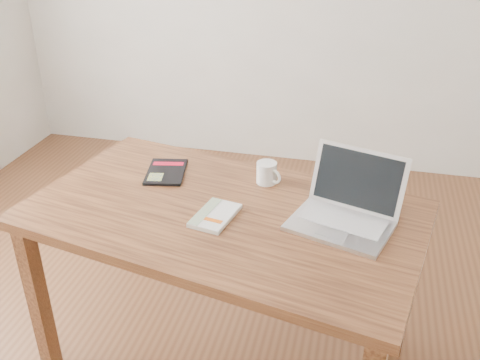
% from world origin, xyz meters
% --- Properties ---
extents(room, '(4.04, 4.04, 2.70)m').
position_xyz_m(room, '(-0.07, 0.00, 1.36)').
color(room, brown).
rests_on(room, ground).
extents(desk, '(1.57, 1.09, 0.75)m').
position_xyz_m(desk, '(0.07, -0.04, 0.66)').
color(desk, '#57311A').
rests_on(desk, ground).
extents(white_guidebook, '(0.16, 0.22, 0.02)m').
position_xyz_m(white_guidebook, '(0.05, -0.10, 0.76)').
color(white_guidebook, beige).
rests_on(white_guidebook, desk).
extents(black_guidebook, '(0.19, 0.25, 0.01)m').
position_xyz_m(black_guidebook, '(-0.24, 0.19, 0.76)').
color(black_guidebook, black).
rests_on(black_guidebook, desk).
extents(laptop, '(0.42, 0.40, 0.23)m').
position_xyz_m(laptop, '(0.51, -0.01, 0.80)').
color(laptop, silver).
rests_on(laptop, desk).
extents(coffee_mug, '(0.11, 0.09, 0.09)m').
position_xyz_m(coffee_mug, '(0.19, 0.21, 0.80)').
color(coffee_mug, white).
rests_on(coffee_mug, desk).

